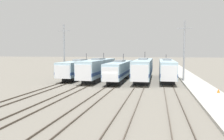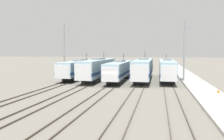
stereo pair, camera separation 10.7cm
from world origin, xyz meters
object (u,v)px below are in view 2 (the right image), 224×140
(catenary_tower_right, at_px, (184,51))
(traffic_cone, at_px, (218,91))
(catenary_tower_left, at_px, (64,51))
(locomotive_far_right, at_px, (167,69))
(locomotive_far_left, at_px, (80,69))
(locomotive_center_right, at_px, (143,69))
(locomotive_center_left, at_px, (98,69))
(locomotive_center, at_px, (120,70))

(catenary_tower_right, height_order, traffic_cone, catenary_tower_right)
(catenary_tower_left, relative_size, traffic_cone, 22.69)
(locomotive_far_right, bearing_deg, traffic_cone, -66.50)
(catenary_tower_left, height_order, traffic_cone, catenary_tower_left)
(locomotive_far_right, relative_size, catenary_tower_left, 1.74)
(locomotive_far_left, height_order, catenary_tower_left, catenary_tower_left)
(traffic_cone, bearing_deg, locomotive_far_right, 113.50)
(locomotive_far_left, distance_m, locomotive_far_right, 17.67)
(locomotive_center_right, xyz_separation_m, catenary_tower_left, (-15.89, -0.69, 3.50))
(locomotive_far_left, xyz_separation_m, locomotive_center_left, (4.41, -1.52, 0.16))
(locomotive_far_left, bearing_deg, catenary_tower_right, -4.49)
(locomotive_center_right, distance_m, catenary_tower_right, 8.14)
(catenary_tower_right, bearing_deg, locomotive_center_left, 179.65)
(traffic_cone, bearing_deg, locomotive_center_right, 130.50)
(locomotive_far_left, bearing_deg, traffic_cone, -28.96)
(locomotive_center_left, xyz_separation_m, locomotive_center_right, (8.83, 0.59, 0.02))
(locomotive_center_right, xyz_separation_m, locomotive_far_right, (4.41, 1.56, -0.07))
(locomotive_far_left, relative_size, locomotive_center_left, 0.96)
(locomotive_center_left, xyz_separation_m, locomotive_far_right, (13.24, 2.15, -0.04))
(locomotive_center_right, relative_size, catenary_tower_right, 1.68)
(locomotive_center_left, height_order, locomotive_far_right, locomotive_center_left)
(locomotive_center_left, xyz_separation_m, traffic_cone, (19.20, -11.55, -1.68))
(catenary_tower_right, bearing_deg, catenary_tower_left, 180.00)
(locomotive_center_right, xyz_separation_m, catenary_tower_right, (7.31, -0.69, 3.50))
(locomotive_center_left, relative_size, catenary_tower_left, 1.69)
(locomotive_center_left, height_order, locomotive_center, locomotive_center_left)
(locomotive_center, bearing_deg, locomotive_center_right, 13.70)
(locomotive_center, relative_size, catenary_tower_left, 1.65)
(locomotive_center_left, distance_m, locomotive_center_right, 8.85)
(locomotive_center_right, bearing_deg, traffic_cone, -49.50)
(locomotive_center_right, height_order, catenary_tower_left, catenary_tower_left)
(catenary_tower_left, bearing_deg, traffic_cone, -23.56)
(locomotive_center_left, relative_size, catenary_tower_right, 1.69)
(locomotive_center_left, distance_m, catenary_tower_left, 7.89)
(locomotive_far_left, relative_size, locomotive_center, 0.98)
(traffic_cone, bearing_deg, locomotive_center_left, 148.97)
(locomotive_center, height_order, locomotive_center_right, locomotive_center_right)
(catenary_tower_left, bearing_deg, locomotive_center_left, 0.80)
(locomotive_far_right, bearing_deg, locomotive_center_right, -160.58)
(locomotive_center_left, bearing_deg, locomotive_center_right, 3.82)
(locomotive_far_left, relative_size, catenary_tower_left, 1.62)
(catenary_tower_right, bearing_deg, traffic_cone, -75.07)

